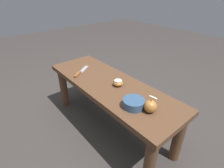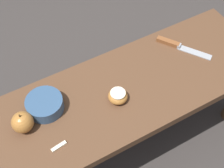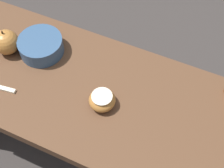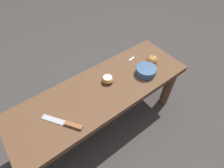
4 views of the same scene
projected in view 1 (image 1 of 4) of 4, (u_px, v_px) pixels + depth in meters
name	position (u px, v px, depth m)	size (l,w,h in m)	color
ground_plane	(110.00, 126.00, 1.63)	(8.00, 8.00, 0.00)	#383330
wooden_bench	(110.00, 93.00, 1.44)	(1.26, 0.43, 0.46)	brown
knife	(80.00, 73.00, 1.54)	(0.17, 0.23, 0.02)	#9EA0A5
apple_whole	(150.00, 106.00, 1.08)	(0.08, 0.08, 0.09)	#B27233
apple_cut	(118.00, 83.00, 1.36)	(0.08, 0.08, 0.05)	#B27233
apple_slice_near_knife	(153.00, 98.00, 1.22)	(0.06, 0.02, 0.01)	beige
bowl	(134.00, 103.00, 1.13)	(0.14, 0.14, 0.05)	#335175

